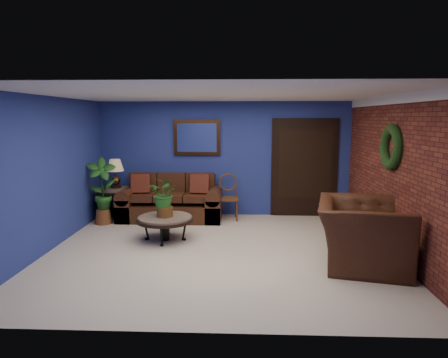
{
  "coord_description": "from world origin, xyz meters",
  "views": [
    {
      "loc": [
        0.35,
        -6.23,
        2.16
      ],
      "look_at": [
        0.07,
        0.55,
        1.11
      ],
      "focal_mm": 32.0,
      "sensor_mm": 36.0,
      "label": 1
    }
  ],
  "objects_px": {
    "sofa": "(171,204)",
    "table_lamp": "(115,170)",
    "armchair": "(362,233)",
    "coffee_table": "(165,220)",
    "side_chair": "(228,194)",
    "end_table": "(116,195)"
  },
  "relations": [
    {
      "from": "sofa",
      "to": "table_lamp",
      "type": "bearing_deg",
      "value": -178.48
    },
    {
      "from": "table_lamp",
      "to": "armchair",
      "type": "relative_size",
      "value": 0.41
    },
    {
      "from": "sofa",
      "to": "side_chair",
      "type": "height_order",
      "value": "sofa"
    },
    {
      "from": "sofa",
      "to": "coffee_table",
      "type": "bearing_deg",
      "value": -84.28
    },
    {
      "from": "coffee_table",
      "to": "armchair",
      "type": "relative_size",
      "value": 0.69
    },
    {
      "from": "coffee_table",
      "to": "side_chair",
      "type": "height_order",
      "value": "side_chair"
    },
    {
      "from": "sofa",
      "to": "table_lamp",
      "type": "relative_size",
      "value": 3.64
    },
    {
      "from": "armchair",
      "to": "table_lamp",
      "type": "bearing_deg",
      "value": 73.15
    },
    {
      "from": "end_table",
      "to": "armchair",
      "type": "bearing_deg",
      "value": -29.75
    },
    {
      "from": "coffee_table",
      "to": "armchair",
      "type": "height_order",
      "value": "armchair"
    },
    {
      "from": "table_lamp",
      "to": "armchair",
      "type": "height_order",
      "value": "table_lamp"
    },
    {
      "from": "coffee_table",
      "to": "sofa",
      "type": "bearing_deg",
      "value": 95.72
    },
    {
      "from": "end_table",
      "to": "armchair",
      "type": "height_order",
      "value": "armchair"
    },
    {
      "from": "side_chair",
      "to": "table_lamp",
      "type": "bearing_deg",
      "value": 177.36
    },
    {
      "from": "side_chair",
      "to": "end_table",
      "type": "bearing_deg",
      "value": 177.36
    },
    {
      "from": "side_chair",
      "to": "armchair",
      "type": "bearing_deg",
      "value": -56.14
    },
    {
      "from": "sofa",
      "to": "armchair",
      "type": "height_order",
      "value": "sofa"
    },
    {
      "from": "table_lamp",
      "to": "armchair",
      "type": "xyz_separation_m",
      "value": [
        4.45,
        -2.54,
        -0.58
      ]
    },
    {
      "from": "end_table",
      "to": "armchair",
      "type": "distance_m",
      "value": 5.13
    },
    {
      "from": "sofa",
      "to": "end_table",
      "type": "height_order",
      "value": "sofa"
    },
    {
      "from": "coffee_table",
      "to": "end_table",
      "type": "distance_m",
      "value": 2.01
    },
    {
      "from": "armchair",
      "to": "coffee_table",
      "type": "bearing_deg",
      "value": 84.4
    }
  ]
}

